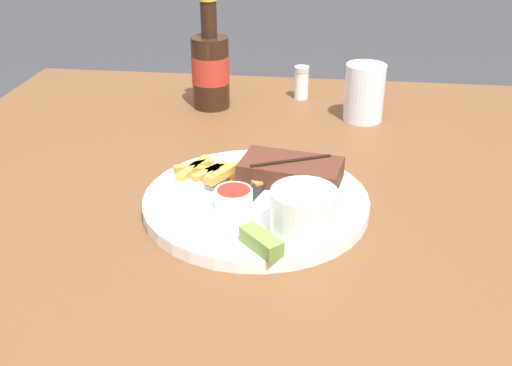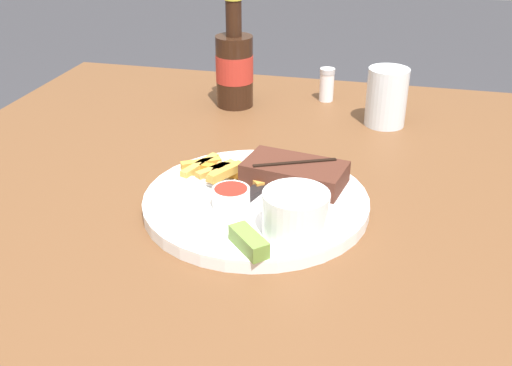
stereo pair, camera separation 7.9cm
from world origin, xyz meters
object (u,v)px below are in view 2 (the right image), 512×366
beer_bottle (234,66)px  pickle_spear (249,241)px  drinking_glass (387,97)px  knife_utensil (267,182)px  dipping_sauce_cup (231,197)px  salt_shaker (327,84)px  coleslaw_cup (296,210)px  steak_portion (295,173)px  fork_utensil (205,182)px  dinner_plate (256,202)px

beer_bottle → pickle_spear: bearing=-72.9°
pickle_spear → drinking_glass: size_ratio=0.57×
knife_utensil → dipping_sauce_cup: bearing=175.1°
beer_bottle → knife_utensil: bearing=-67.7°
salt_shaker → coleslaw_cup: bearing=-86.5°
beer_bottle → drinking_glass: beer_bottle is taller
steak_portion → dipping_sauce_cup: bearing=-127.6°
steak_portion → dipping_sauce_cup: steak_portion is taller
pickle_spear → fork_utensil: pickle_spear is taller
steak_portion → drinking_glass: 0.32m
steak_portion → coleslaw_cup: bearing=-79.3°
beer_bottle → salt_shaker: 0.19m
fork_utensil → drinking_glass: size_ratio=1.29×
steak_portion → knife_utensil: 0.04m
coleslaw_cup → pickle_spear: coleslaw_cup is taller
dinner_plate → beer_bottle: beer_bottle is taller
knife_utensil → fork_utensil: bearing=120.4°
fork_utensil → salt_shaker: salt_shaker is taller
beer_bottle → steak_portion: bearing=-61.8°
dinner_plate → salt_shaker: size_ratio=4.65×
dinner_plate → dipping_sauce_cup: size_ratio=6.20×
salt_shaker → drinking_glass: bearing=-40.7°
pickle_spear → beer_bottle: size_ratio=0.27×
dinner_plate → dipping_sauce_cup: bearing=-124.3°
knife_utensil → drinking_glass: drinking_glass is taller
dinner_plate → pickle_spear: (0.02, -0.12, 0.02)m
salt_shaker → dipping_sauce_cup: bearing=-96.9°
pickle_spear → steak_portion: bearing=83.1°
pickle_spear → salt_shaker: bearing=88.7°
dipping_sauce_cup → drinking_glass: bearing=65.2°
knife_utensil → drinking_glass: bearing=-7.7°
pickle_spear → beer_bottle: bearing=107.1°
pickle_spear → beer_bottle: beer_bottle is taller
dipping_sauce_cup → salt_shaker: size_ratio=0.75×
dinner_plate → steak_portion: bearing=50.3°
knife_utensil → salt_shaker: salt_shaker is taller
dinner_plate → dipping_sauce_cup: 0.05m
knife_utensil → drinking_glass: 0.34m
knife_utensil → beer_bottle: beer_bottle is taller
dipping_sauce_cup → knife_utensil: (0.03, 0.07, -0.01)m
knife_utensil → salt_shaker: (0.03, 0.41, 0.01)m
drinking_glass → salt_shaker: bearing=139.3°
pickle_spear → drinking_glass: 0.49m
steak_portion → pickle_spear: (-0.02, -0.18, -0.01)m
coleslaw_cup → steak_portion: bearing=100.7°
dinner_plate → beer_bottle: size_ratio=1.39×
coleslaw_cup → dipping_sauce_cup: (-0.09, 0.04, -0.01)m
steak_portion → beer_bottle: 0.38m
dipping_sauce_cup → drinking_glass: (0.18, 0.38, 0.02)m
dinner_plate → drinking_glass: 0.38m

